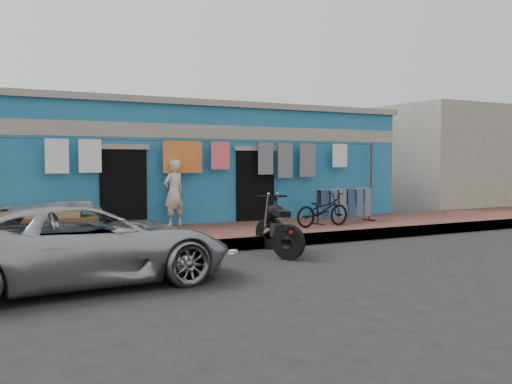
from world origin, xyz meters
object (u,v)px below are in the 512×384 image
charpoy (53,220)px  bicycle (322,206)px  jeans_rack (344,205)px  car (82,242)px  seated_person (174,193)px  motorcycle (279,225)px

charpoy → bicycle: bearing=-12.9°
charpoy → jeans_rack: 7.01m
car → charpoy: (0.22, 4.15, -0.05)m
charpoy → car: bearing=-93.1°
seated_person → charpoy: size_ratio=0.76×
jeans_rack → seated_person: bearing=163.4°
seated_person → jeans_rack: bearing=142.9°
car → motorcycle: (3.95, 1.11, -0.07)m
car → jeans_rack: size_ratio=2.36×
bicycle → seated_person: bearing=56.8°
car → jeans_rack: 7.90m
seated_person → jeans_rack: seated_person is taller
seated_person → charpoy: (-2.82, -0.38, -0.47)m
car → motorcycle: bearing=-77.9°
motorcycle → charpoy: size_ratio=0.87×
car → seated_person: size_ratio=2.79×
charpoy → jeans_rack: size_ratio=1.12×
seated_person → motorcycle: (0.91, -3.42, -0.49)m
jeans_rack → bicycle: bearing=-154.0°
car → seated_person: seated_person is taller
car → bicycle: car is taller
bicycle → jeans_rack: bearing=-68.1°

